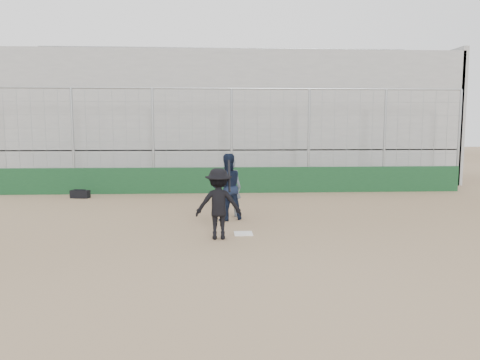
{
  "coord_description": "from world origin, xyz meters",
  "views": [
    {
      "loc": [
        -0.71,
        -11.02,
        2.6
      ],
      "look_at": [
        0.0,
        1.4,
        1.15
      ],
      "focal_mm": 35.0,
      "sensor_mm": 36.0,
      "label": 1
    }
  ],
  "objects": [
    {
      "name": "catcher_crouched",
      "position": [
        -0.34,
        1.65,
        0.62
      ],
      "size": [
        1.11,
        1.01,
        1.24
      ],
      "color": "black",
      "rests_on": "ground"
    },
    {
      "name": "backstop",
      "position": [
        0.0,
        7.0,
        0.96
      ],
      "size": [
        18.1,
        0.25,
        4.04
      ],
      "color": "#10351A",
      "rests_on": "ground"
    },
    {
      "name": "home_plate",
      "position": [
        0.0,
        0.0,
        0.01
      ],
      "size": [
        0.44,
        0.44,
        0.02
      ],
      "primitive_type": "cube",
      "color": "white",
      "rests_on": "ground"
    },
    {
      "name": "equipment_bag",
      "position": [
        -5.52,
        5.95,
        0.14
      ],
      "size": [
        0.71,
        0.41,
        0.32
      ],
      "color": "black",
      "rests_on": "ground"
    },
    {
      "name": "bleachers",
      "position": [
        0.0,
        11.95,
        2.92
      ],
      "size": [
        20.25,
        6.7,
        6.98
      ],
      "color": "gray",
      "rests_on": "ground"
    },
    {
      "name": "batter_at_plate",
      "position": [
        -0.6,
        -0.42,
        0.82
      ],
      "size": [
        1.06,
        0.74,
        1.8
      ],
      "color": "black",
      "rests_on": "ground"
    },
    {
      "name": "umpire",
      "position": [
        -0.22,
        2.25,
        0.76
      ],
      "size": [
        0.71,
        0.57,
        1.52
      ],
      "primitive_type": "imported",
      "rotation": [
        0.0,
        0.0,
        2.84
      ],
      "color": "#4D5762",
      "rests_on": "ground"
    },
    {
      "name": "ground",
      "position": [
        0.0,
        0.0,
        0.0
      ],
      "size": [
        90.0,
        90.0,
        0.0
      ],
      "primitive_type": "plane",
      "color": "brown",
      "rests_on": "ground"
    }
  ]
}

